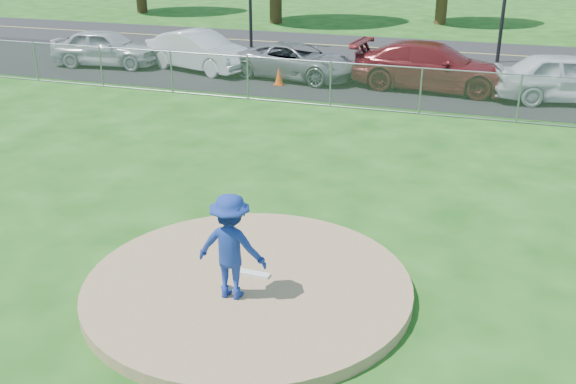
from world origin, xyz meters
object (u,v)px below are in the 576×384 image
at_px(pitcher, 231,247).
at_px(parked_car_darkred, 433,67).
at_px(parked_car_white, 200,51).
at_px(parked_car_pearl, 568,78).
at_px(traffic_cone, 279,76).
at_px(parked_car_gray, 297,61).
at_px(parked_car_silver, 106,48).

bearing_deg(pitcher, parked_car_darkred, -95.84).
distance_m(parked_car_white, parked_car_pearl, 14.35).
distance_m(pitcher, parked_car_pearl, 16.74).
distance_m(traffic_cone, parked_car_gray, 1.36).
height_order(pitcher, parked_car_darkred, pitcher).
distance_m(parked_car_silver, parked_car_darkred, 13.97).
bearing_deg(parked_car_silver, parked_car_pearl, -97.32).
relative_size(parked_car_gray, parked_car_darkred, 0.85).
relative_size(parked_car_silver, parked_car_darkred, 0.79).
bearing_deg(parked_car_darkred, traffic_cone, 105.64).
bearing_deg(parked_car_darkred, parked_car_silver, 94.71).
distance_m(traffic_cone, parked_car_silver, 8.41).
height_order(parked_car_silver, parked_car_pearl, parked_car_pearl).
xyz_separation_m(pitcher, parked_car_darkred, (0.94, 16.13, -0.19)).
bearing_deg(parked_car_white, parked_car_pearl, -74.01).
relative_size(parked_car_white, parked_car_gray, 0.99).
relative_size(pitcher, traffic_cone, 2.57).
distance_m(parked_car_darkred, parked_car_pearl, 4.65).
height_order(parked_car_white, parked_car_darkred, parked_car_darkred).
distance_m(pitcher, parked_car_silver, 20.57).
distance_m(pitcher, traffic_cone, 15.68).
bearing_deg(pitcher, parked_car_gray, -77.32).
bearing_deg(parked_car_gray, parked_car_white, 98.17).
distance_m(traffic_cone, parked_car_white, 4.36).
bearing_deg(parked_car_silver, parked_car_white, -90.11).
bearing_deg(pitcher, traffic_cone, -75.11).
height_order(traffic_cone, parked_car_darkred, parked_car_darkred).
bearing_deg(traffic_cone, parked_car_darkred, 11.80).
xyz_separation_m(traffic_cone, parked_car_silver, (-8.34, 0.96, 0.47)).
xyz_separation_m(pitcher, parked_car_gray, (-4.41, 16.23, -0.35)).
relative_size(parked_car_white, parked_car_darkred, 0.84).
bearing_deg(traffic_cone, parked_car_gray, 77.80).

